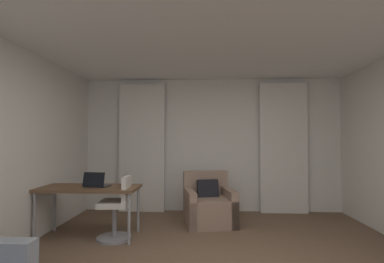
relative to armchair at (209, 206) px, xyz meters
The scene contains 8 objects.
wall_window 1.35m from the armchair, 85.56° to the left, with size 5.12×0.06×2.60m.
ceiling 3.18m from the armchair, 88.17° to the right, with size 5.12×6.12×0.06m, color white.
curtain_left_panel 1.79m from the armchair, 150.02° to the left, with size 0.90×0.06×2.50m.
curtain_right_panel 1.89m from the armchair, 27.57° to the left, with size 0.90×0.06×2.50m.
armchair is the anchor object (origin of this frame).
desk 1.92m from the armchair, 156.64° to the right, with size 1.40×0.63×0.72m.
desk_chair 1.54m from the armchair, 147.57° to the right, with size 0.48×0.48×0.88m.
laptop 1.86m from the armchair, 154.58° to the right, with size 0.35×0.29×0.22m.
Camera 1 is at (-0.13, -2.66, 1.39)m, focal length 26.71 mm.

